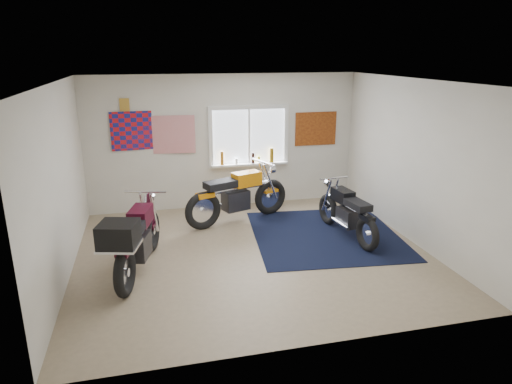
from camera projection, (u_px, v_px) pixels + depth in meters
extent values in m
plane|color=#9E896B|center=(253.00, 253.00, 7.33)|extent=(5.50, 5.50, 0.00)
plane|color=white|center=(253.00, 81.00, 6.54)|extent=(5.50, 5.50, 0.00)
plane|color=silver|center=(225.00, 142.00, 9.26)|extent=(5.50, 0.00, 5.50)
plane|color=silver|center=(309.00, 233.00, 4.61)|extent=(5.50, 0.00, 5.50)
plane|color=silver|center=(60.00, 184.00, 6.32)|extent=(0.00, 5.00, 5.00)
plane|color=silver|center=(414.00, 162.00, 7.55)|extent=(0.00, 5.00, 5.00)
cube|color=black|center=(325.00, 235.00, 8.07)|extent=(2.76, 2.85, 0.01)
cube|color=white|center=(249.00, 136.00, 9.33)|extent=(1.50, 0.02, 1.10)
cube|color=white|center=(249.00, 107.00, 9.14)|extent=(1.66, 0.06, 0.08)
cube|color=white|center=(249.00, 164.00, 9.49)|extent=(1.66, 0.06, 0.08)
cube|color=white|center=(211.00, 138.00, 9.14)|extent=(0.08, 0.06, 1.10)
cube|color=white|center=(286.00, 135.00, 9.49)|extent=(0.08, 0.06, 1.10)
cube|color=white|center=(249.00, 136.00, 9.31)|extent=(0.04, 0.06, 1.10)
cube|color=white|center=(250.00, 164.00, 9.43)|extent=(1.60, 0.16, 0.04)
cylinder|color=#975B15|center=(222.00, 158.00, 9.24)|extent=(0.07, 0.07, 0.28)
cylinder|color=white|center=(236.00, 161.00, 9.33)|extent=(0.06, 0.06, 0.12)
cylinder|color=black|center=(253.00, 158.00, 9.39)|extent=(0.06, 0.06, 0.22)
cylinder|color=yellow|center=(259.00, 159.00, 9.43)|extent=(0.05, 0.05, 0.14)
cylinder|color=brown|center=(272.00, 155.00, 9.47)|extent=(0.09, 0.09, 0.30)
plane|color=red|center=(137.00, 131.00, 8.77)|extent=(1.00, 0.07, 1.00)
plane|color=red|center=(172.00, 135.00, 8.93)|extent=(0.90, 0.09, 0.90)
cube|color=#B38733|center=(124.00, 105.00, 8.58)|extent=(0.18, 0.02, 0.24)
cube|color=#A54C14|center=(316.00, 129.00, 9.62)|extent=(0.90, 0.03, 0.70)
torus|color=black|center=(270.00, 197.00, 9.03)|extent=(0.72, 0.37, 0.71)
torus|color=black|center=(203.00, 211.00, 8.24)|extent=(0.72, 0.37, 0.71)
cylinder|color=white|center=(270.00, 197.00, 9.03)|extent=(0.15, 0.14, 0.12)
cylinder|color=white|center=(203.00, 211.00, 8.24)|extent=(0.15, 0.14, 0.12)
cylinder|color=white|center=(238.00, 188.00, 8.55)|extent=(1.29, 0.55, 0.10)
cube|color=#29282B|center=(236.00, 200.00, 8.59)|extent=(0.55, 0.44, 0.36)
cylinder|color=white|center=(231.00, 203.00, 8.75)|extent=(0.58, 0.27, 0.07)
cube|color=orange|center=(247.00, 179.00, 8.60)|extent=(0.60, 0.44, 0.26)
cube|color=black|center=(220.00, 184.00, 8.31)|extent=(0.65, 0.48, 0.13)
cube|color=orange|center=(205.00, 195.00, 8.19)|extent=(0.36, 0.27, 0.09)
cube|color=orange|center=(270.00, 191.00, 8.99)|extent=(0.33, 0.24, 0.05)
cylinder|color=white|center=(262.00, 162.00, 8.71)|extent=(0.26, 0.63, 0.04)
cylinder|color=white|center=(271.00, 169.00, 8.88)|extent=(0.16, 0.20, 0.17)
torus|color=black|center=(328.00, 209.00, 8.52)|extent=(0.19, 0.59, 0.58)
torus|color=black|center=(367.00, 234.00, 7.37)|extent=(0.19, 0.59, 0.58)
cylinder|color=white|center=(328.00, 209.00, 8.52)|extent=(0.10, 0.11, 0.10)
cylinder|color=white|center=(367.00, 234.00, 7.37)|extent=(0.10, 0.11, 0.10)
cylinder|color=white|center=(347.00, 205.00, 7.86)|extent=(0.22, 1.16, 0.08)
cube|color=#29282B|center=(348.00, 217.00, 7.88)|extent=(0.31, 0.44, 0.31)
cylinder|color=white|center=(340.00, 223.00, 7.86)|extent=(0.13, 0.51, 0.06)
cube|color=black|center=(343.00, 195.00, 7.97)|extent=(0.29, 0.49, 0.22)
cube|color=black|center=(358.00, 205.00, 7.54)|extent=(0.32, 0.53, 0.11)
cube|color=black|center=(367.00, 218.00, 7.33)|extent=(0.18, 0.29, 0.07)
cube|color=black|center=(328.00, 204.00, 8.49)|extent=(0.16, 0.27, 0.05)
cylinder|color=white|center=(334.00, 178.00, 8.18)|extent=(0.57, 0.10, 0.03)
cylinder|color=white|center=(329.00, 183.00, 8.39)|extent=(0.16, 0.11, 0.15)
torus|color=black|center=(151.00, 231.00, 7.37)|extent=(0.30, 0.68, 0.67)
torus|color=black|center=(125.00, 272.00, 5.98)|extent=(0.30, 0.68, 0.67)
cylinder|color=white|center=(151.00, 231.00, 7.37)|extent=(0.13, 0.14, 0.11)
cylinder|color=white|center=(125.00, 272.00, 5.98)|extent=(0.13, 0.14, 0.11)
cylinder|color=white|center=(138.00, 230.00, 6.58)|extent=(0.42, 1.28, 0.09)
cube|color=#29282B|center=(138.00, 246.00, 6.60)|extent=(0.40, 0.52, 0.35)
cylinder|color=white|center=(127.00, 252.00, 6.63)|extent=(0.22, 0.57, 0.07)
cube|color=#3B0919|center=(141.00, 216.00, 6.72)|extent=(0.39, 0.57, 0.25)
cube|color=black|center=(130.00, 231.00, 6.20)|extent=(0.43, 0.62, 0.12)
cube|color=#3B0919|center=(124.00, 251.00, 5.95)|extent=(0.24, 0.34, 0.08)
cube|color=#3B0919|center=(151.00, 224.00, 7.33)|extent=(0.21, 0.32, 0.05)
cylinder|color=white|center=(145.00, 192.00, 6.98)|extent=(0.63, 0.20, 0.04)
cylinder|color=white|center=(149.00, 198.00, 7.22)|extent=(0.19, 0.14, 0.17)
cube|color=black|center=(119.00, 235.00, 5.71)|extent=(0.56, 0.54, 0.31)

